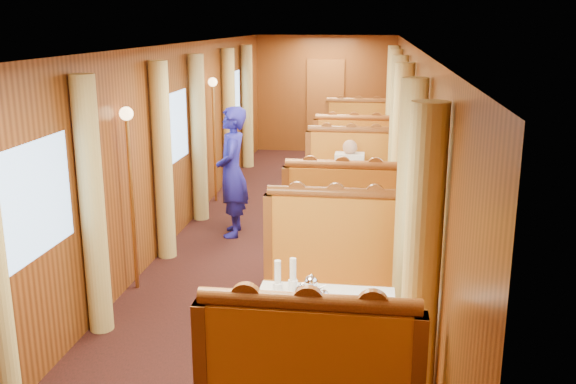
% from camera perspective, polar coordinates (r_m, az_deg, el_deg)
% --- Properties ---
extents(floor, '(3.00, 12.00, 0.01)m').
position_cam_1_polar(floor, '(8.43, -0.01, -4.30)').
color(floor, black).
rests_on(floor, ground).
extents(ceiling, '(3.00, 12.00, 0.01)m').
position_cam_1_polar(ceiling, '(7.96, -0.01, 12.95)').
color(ceiling, silver).
rests_on(ceiling, wall_left).
extents(wall_far, '(3.00, 0.01, 2.50)m').
position_cam_1_polar(wall_far, '(14.01, 3.35, 8.65)').
color(wall_far, brown).
rests_on(wall_far, floor).
extents(wall_left, '(0.01, 12.00, 2.50)m').
position_cam_1_polar(wall_left, '(8.44, -10.18, 4.27)').
color(wall_left, brown).
rests_on(wall_left, floor).
extents(wall_right, '(0.01, 12.00, 2.50)m').
position_cam_1_polar(wall_right, '(8.04, 10.67, 3.74)').
color(wall_right, brown).
rests_on(wall_right, floor).
extents(doorway_far, '(0.80, 0.04, 2.00)m').
position_cam_1_polar(doorway_far, '(14.01, 3.33, 7.62)').
color(doorway_far, brown).
rests_on(doorway_far, floor).
extents(table_near, '(1.05, 0.72, 0.75)m').
position_cam_1_polar(table_near, '(5.01, 3.17, -13.72)').
color(table_near, white).
rests_on(table_near, floor).
extents(banquette_near_aft, '(1.30, 0.55, 1.34)m').
position_cam_1_polar(banquette_near_aft, '(5.90, 4.00, -8.60)').
color(banquette_near_aft, '#B44B14').
rests_on(banquette_near_aft, floor).
extents(table_mid, '(1.05, 0.72, 0.75)m').
position_cam_1_polar(table_mid, '(8.25, 5.17, -2.05)').
color(table_mid, white).
rests_on(table_mid, floor).
extents(banquette_mid_fwd, '(1.30, 0.55, 1.34)m').
position_cam_1_polar(banquette_mid_fwd, '(7.27, 4.79, -4.00)').
color(banquette_mid_fwd, '#B44B14').
rests_on(banquette_mid_fwd, floor).
extents(banquette_mid_aft, '(1.30, 0.55, 1.34)m').
position_cam_1_polar(banquette_mid_aft, '(9.21, 5.48, 0.07)').
color(banquette_mid_aft, '#B44B14').
rests_on(banquette_mid_aft, floor).
extents(table_far, '(1.05, 0.72, 0.75)m').
position_cam_1_polar(table_far, '(11.64, 6.00, 2.94)').
color(table_far, white).
rests_on(table_far, floor).
extents(banquette_far_fwd, '(1.30, 0.55, 1.34)m').
position_cam_1_polar(banquette_far_fwd, '(10.64, 5.82, 2.08)').
color(banquette_far_fwd, '#B44B14').
rests_on(banquette_far_fwd, floor).
extents(banquette_far_aft, '(1.30, 0.55, 1.34)m').
position_cam_1_polar(banquette_far_aft, '(12.63, 6.16, 4.10)').
color(banquette_far_aft, '#B44B14').
rests_on(banquette_far_aft, floor).
extents(tea_tray, '(0.39, 0.32, 0.01)m').
position_cam_1_polar(tea_tray, '(4.82, 2.50, -9.81)').
color(tea_tray, silver).
rests_on(tea_tray, table_near).
extents(teapot_left, '(0.20, 0.16, 0.15)m').
position_cam_1_polar(teapot_left, '(4.70, 1.27, -9.62)').
color(teapot_left, silver).
rests_on(teapot_left, tea_tray).
extents(teapot_right, '(0.17, 0.15, 0.12)m').
position_cam_1_polar(teapot_right, '(4.72, 3.12, -9.74)').
color(teapot_right, silver).
rests_on(teapot_right, tea_tray).
extents(teapot_back, '(0.18, 0.14, 0.14)m').
position_cam_1_polar(teapot_back, '(4.89, 2.06, -8.67)').
color(teapot_back, silver).
rests_on(teapot_back, tea_tray).
extents(fruit_plate, '(0.22, 0.22, 0.05)m').
position_cam_1_polar(fruit_plate, '(4.69, 7.07, -10.50)').
color(fruit_plate, white).
rests_on(fruit_plate, table_near).
extents(cup_inboard, '(0.08, 0.08, 0.26)m').
position_cam_1_polar(cup_inboard, '(4.96, -0.92, -7.84)').
color(cup_inboard, white).
rests_on(cup_inboard, table_near).
extents(cup_outboard, '(0.08, 0.08, 0.26)m').
position_cam_1_polar(cup_outboard, '(5.00, 0.44, -7.62)').
color(cup_outboard, white).
rests_on(cup_outboard, table_near).
extents(rose_vase_mid, '(0.06, 0.06, 0.36)m').
position_cam_1_polar(rose_vase_mid, '(8.14, 5.42, 1.74)').
color(rose_vase_mid, silver).
rests_on(rose_vase_mid, table_mid).
extents(rose_vase_far, '(0.06, 0.06, 0.36)m').
position_cam_1_polar(rose_vase_far, '(11.55, 6.27, 5.63)').
color(rose_vase_far, silver).
rests_on(rose_vase_far, table_far).
extents(window_left_near, '(0.01, 1.20, 0.90)m').
position_cam_1_polar(window_left_near, '(5.25, -21.75, -0.78)').
color(window_left_near, '#84ADE0').
rests_on(window_left_near, wall_left).
extents(curtain_left_near_b, '(0.22, 0.22, 2.35)m').
position_cam_1_polar(curtain_left_near_b, '(5.94, -16.99, -1.37)').
color(curtain_left_near_b, '#D2BB6B').
rests_on(curtain_left_near_b, floor).
extents(window_right_near, '(0.01, 1.20, 0.90)m').
position_cam_1_polar(window_right_near, '(4.60, 12.54, -2.18)').
color(window_right_near, '#84ADE0').
rests_on(window_right_near, wall_right).
extents(curtain_right_near_a, '(0.22, 0.22, 2.35)m').
position_cam_1_polar(curtain_right_near_a, '(3.96, 11.65, -9.25)').
color(curtain_right_near_a, '#D2BB6B').
rests_on(curtain_right_near_a, floor).
extents(curtain_right_near_b, '(0.22, 0.22, 2.35)m').
position_cam_1_polar(curtain_right_near_b, '(5.42, 10.64, -2.52)').
color(curtain_right_near_b, '#D2BB6B').
rests_on(curtain_right_near_b, floor).
extents(window_left_mid, '(0.01, 1.20, 0.90)m').
position_cam_1_polar(window_left_mid, '(8.40, -10.15, 5.61)').
color(window_left_mid, '#84ADE0').
rests_on(window_left_mid, wall_left).
extents(curtain_left_mid_a, '(0.22, 0.22, 2.35)m').
position_cam_1_polar(curtain_left_mid_a, '(7.69, -11.06, 2.63)').
color(curtain_left_mid_a, '#D2BB6B').
rests_on(curtain_left_mid_a, floor).
extents(curtain_left_mid_b, '(0.22, 0.22, 2.35)m').
position_cam_1_polar(curtain_left_mid_b, '(9.15, -7.96, 4.71)').
color(curtain_left_mid_b, '#D2BB6B').
rests_on(curtain_left_mid_b, floor).
extents(window_right_mid, '(0.01, 1.20, 0.90)m').
position_cam_1_polar(window_right_mid, '(8.01, 10.63, 5.14)').
color(window_right_mid, '#84ADE0').
rests_on(window_right_mid, wall_right).
extents(curtain_right_mid_a, '(0.22, 0.22, 2.35)m').
position_cam_1_polar(curtain_right_mid_a, '(7.29, 9.97, 2.02)').
color(curtain_right_mid_a, '#D2BB6B').
rests_on(curtain_right_mid_a, floor).
extents(curtain_right_mid_b, '(0.22, 0.22, 2.35)m').
position_cam_1_polar(curtain_right_mid_b, '(8.82, 9.64, 4.26)').
color(curtain_right_mid_b, '#D2BB6B').
rests_on(curtain_right_mid_b, floor).
extents(window_left_far, '(0.01, 1.20, 0.90)m').
position_cam_1_polar(window_left_far, '(11.75, -4.93, 8.39)').
color(window_left_far, '#84ADE0').
rests_on(window_left_far, wall_left).
extents(curtain_left_far_a, '(0.22, 0.22, 2.35)m').
position_cam_1_polar(curtain_left_far_a, '(11.00, -5.25, 6.50)').
color(curtain_left_far_a, '#D2BB6B').
rests_on(curtain_left_far_a, floor).
extents(curtain_left_far_b, '(0.22, 0.22, 2.35)m').
position_cam_1_polar(curtain_left_far_b, '(12.51, -3.65, 7.55)').
color(curtain_left_far_b, '#D2BB6B').
rests_on(curtain_left_far_b, floor).
extents(window_right_far, '(0.01, 1.20, 0.90)m').
position_cam_1_polar(window_right_far, '(11.47, 9.85, 8.07)').
color(window_right_far, '#84ADE0').
rests_on(window_right_far, wall_right).
extents(curtain_right_far_a, '(0.22, 0.22, 2.35)m').
position_cam_1_polar(curtain_right_far_a, '(10.73, 9.35, 6.15)').
color(curtain_right_far_a, '#D2BB6B').
rests_on(curtain_right_far_a, floor).
extents(curtain_right_far_b, '(0.22, 0.22, 2.35)m').
position_cam_1_polar(curtain_right_far_b, '(12.27, 9.19, 7.24)').
color(curtain_right_far_b, '#D2BB6B').
rests_on(curtain_right_far_b, floor).
extents(sconce_left_fore, '(0.14, 0.14, 1.95)m').
position_cam_1_polar(sconce_left_fore, '(6.76, -13.92, 2.62)').
color(sconce_left_fore, '#BF8C3F').
rests_on(sconce_left_fore, floor).
extents(sconce_right_fore, '(0.14, 0.14, 1.95)m').
position_cam_1_polar(sconce_right_fore, '(6.30, 10.52, 1.92)').
color(sconce_right_fore, '#BF8C3F').
rests_on(sconce_right_fore, floor).
extents(sconce_left_aft, '(0.14, 0.14, 1.95)m').
position_cam_1_polar(sconce_left_aft, '(10.05, -6.63, 6.87)').
color(sconce_left_aft, '#BF8C3F').
rests_on(sconce_left_aft, floor).
extents(sconce_right_aft, '(0.14, 0.14, 1.95)m').
position_cam_1_polar(sconce_right_aft, '(9.74, 9.65, 6.51)').
color(sconce_right_aft, '#BF8C3F').
rests_on(sconce_right_aft, floor).
extents(steward, '(0.50, 0.68, 1.72)m').
position_cam_1_polar(steward, '(8.45, -4.99, 1.78)').
color(steward, navy).
rests_on(steward, floor).
extents(passenger, '(0.40, 0.44, 0.76)m').
position_cam_1_polar(passenger, '(8.88, 5.46, 1.62)').
color(passenger, beige).
rests_on(passenger, banquette_mid_aft).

